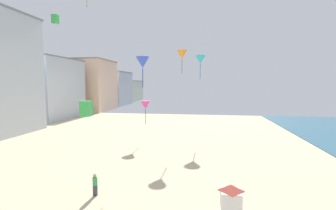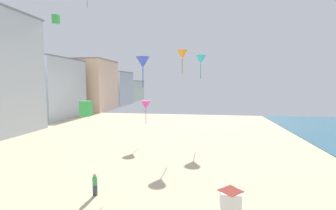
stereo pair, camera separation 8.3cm
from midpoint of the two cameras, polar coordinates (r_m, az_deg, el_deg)
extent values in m
cube|color=#ADB7C1|center=(61.81, -27.49, 3.44)|extent=(11.70, 15.16, 13.66)
cube|color=slate|center=(62.06, -27.76, 9.89)|extent=(11.93, 15.46, 0.30)
cube|color=beige|center=(76.32, -19.92, 4.38)|extent=(16.58, 14.15, 14.82)
cube|color=#89715E|center=(76.62, -20.10, 10.04)|extent=(16.91, 14.43, 0.30)
cube|color=#ADB7C1|center=(92.90, -14.49, 3.81)|extent=(15.27, 15.44, 12.19)
cube|color=slate|center=(92.97, -14.58, 7.66)|extent=(15.58, 15.75, 0.30)
cube|color=#B7C6B2|center=(112.41, -10.31, 3.34)|extent=(11.82, 20.95, 9.20)
cube|color=slate|center=(112.36, -10.35, 5.76)|extent=(12.06, 21.37, 0.30)
cube|color=#383D4C|center=(18.91, -17.32, -19.09)|extent=(0.28, 0.18, 0.80)
cylinder|color=#389951|center=(18.64, -17.38, -17.13)|extent=(0.34, 0.34, 0.60)
sphere|color=tan|center=(18.49, -17.41, -15.92)|extent=(0.24, 0.24, 0.24)
cube|color=white|center=(14.51, 14.78, -21.20)|extent=(1.10, 1.10, 1.00)
pyramid|color=#D14C3D|center=(14.22, 14.85, -18.76)|extent=(1.10, 1.10, 0.35)
cone|color=blue|center=(24.44, -6.25, 10.22)|extent=(1.38, 1.38, 1.13)
cylinder|color=#233995|center=(24.36, -6.22, 6.54)|extent=(0.08, 0.08, 2.01)
cylinder|color=#A75C15|center=(27.65, -19.12, 22.74)|extent=(0.05, 0.05, 1.34)
cube|color=green|center=(40.83, -25.68, 18.21)|extent=(0.81, 0.81, 1.27)
cone|color=#2DB7CC|center=(38.47, 7.76, 10.85)|extent=(1.64, 1.64, 1.34)
cylinder|color=teal|center=(38.33, 7.73, 8.08)|extent=(0.09, 0.09, 2.38)
cube|color=green|center=(16.99, -19.33, -0.81)|extent=(0.66, 0.66, 1.04)
cone|color=orange|center=(34.17, 3.33, 12.13)|extent=(1.46, 1.46, 1.19)
cylinder|color=#A75C15|center=(34.01, 3.31, 9.36)|extent=(0.08, 0.08, 2.12)
cone|color=#DB3D9E|center=(32.60, -5.55, -0.01)|extent=(1.41, 1.41, 1.16)
cylinder|color=#992A6E|center=(32.79, -5.52, -2.81)|extent=(0.08, 0.08, 2.06)
camera|label=1|loc=(0.04, -90.12, -0.01)|focal=25.21mm
camera|label=2|loc=(0.04, 89.88, 0.01)|focal=25.21mm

